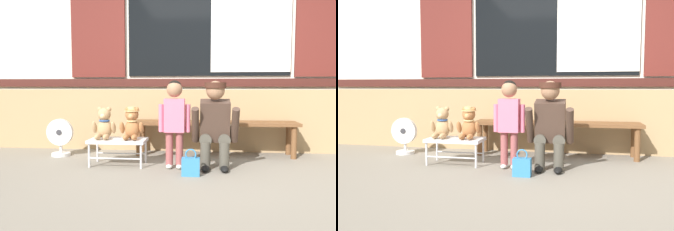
% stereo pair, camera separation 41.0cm
% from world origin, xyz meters
% --- Properties ---
extents(ground_plane, '(60.00, 60.00, 0.00)m').
position_xyz_m(ground_plane, '(0.00, 0.00, 0.00)').
color(ground_plane, gray).
extents(brick_low_wall, '(7.82, 0.25, 0.85)m').
position_xyz_m(brick_low_wall, '(0.00, 1.43, 0.42)').
color(brick_low_wall, tan).
rests_on(brick_low_wall, ground).
extents(shop_facade, '(7.98, 0.26, 3.42)m').
position_xyz_m(shop_facade, '(0.00, 1.94, 1.72)').
color(shop_facade, silver).
rests_on(shop_facade, ground).
extents(wooden_bench_long, '(2.10, 0.40, 0.44)m').
position_xyz_m(wooden_bench_long, '(0.09, 1.06, 0.37)').
color(wooden_bench_long, brown).
rests_on(wooden_bench_long, ground).
extents(small_display_bench, '(0.64, 0.36, 0.30)m').
position_xyz_m(small_display_bench, '(-1.01, 0.36, 0.27)').
color(small_display_bench, silver).
rests_on(small_display_bench, ground).
extents(teddy_bear_plain, '(0.28, 0.26, 0.36)m').
position_xyz_m(teddy_bear_plain, '(-1.17, 0.36, 0.46)').
color(teddy_bear_plain, tan).
rests_on(teddy_bear_plain, small_display_bench).
extents(teddy_bear_with_hat, '(0.28, 0.27, 0.36)m').
position_xyz_m(teddy_bear_with_hat, '(-0.85, 0.36, 0.47)').
color(teddy_bear_with_hat, '#A86B3D').
rests_on(teddy_bear_with_hat, small_display_bench).
extents(child_standing, '(0.35, 0.18, 0.96)m').
position_xyz_m(child_standing, '(-0.36, 0.27, 0.59)').
color(child_standing, '#994C4C').
rests_on(child_standing, ground).
extents(adult_crouching, '(0.50, 0.49, 0.95)m').
position_xyz_m(adult_crouching, '(0.08, 0.33, 0.48)').
color(adult_crouching, '#4C473D').
rests_on(adult_crouching, ground).
extents(handbag_on_ground, '(0.18, 0.11, 0.27)m').
position_xyz_m(handbag_on_ground, '(-0.17, -0.03, 0.10)').
color(handbag_on_ground, teal).
rests_on(handbag_on_ground, ground).
extents(floor_fan, '(0.34, 0.24, 0.48)m').
position_xyz_m(floor_fan, '(-1.88, 0.79, 0.24)').
color(floor_fan, silver).
rests_on(floor_fan, ground).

